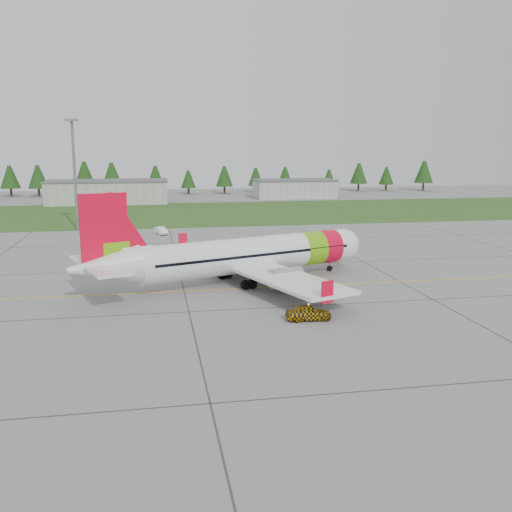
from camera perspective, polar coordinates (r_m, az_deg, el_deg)
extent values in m
plane|color=gray|center=(57.64, 8.37, -4.79)|extent=(320.00, 320.00, 0.00)
cylinder|color=white|center=(65.73, -0.47, 0.14)|extent=(26.68, 12.95, 4.04)
sphere|color=white|center=(73.24, 8.71, 1.13)|extent=(4.04, 4.04, 4.04)
cone|color=white|center=(59.24, -14.97, -1.07)|extent=(8.19, 6.26, 4.04)
cube|color=black|center=(73.37, 8.91, 1.43)|extent=(2.47, 3.09, 0.58)
cylinder|color=#68B70D|center=(70.14, 5.41, 0.78)|extent=(3.93, 4.79, 4.12)
cylinder|color=red|center=(71.60, 7.03, 0.95)|extent=(3.54, 4.65, 4.12)
cube|color=white|center=(65.70, -0.86, -0.87)|extent=(16.62, 33.08, 0.37)
cube|color=red|center=(79.71, -7.33, 1.55)|extent=(1.23, 0.60, 2.07)
cube|color=red|center=(51.60, 7.14, -3.59)|extent=(1.23, 0.60, 2.07)
cylinder|color=gray|center=(71.44, -2.01, -0.39)|extent=(4.24, 3.31, 2.17)
cylinder|color=gray|center=(61.86, 2.99, -2.17)|extent=(4.24, 3.31, 2.17)
cube|color=red|center=(58.69, -14.94, 2.26)|extent=(4.60, 1.97, 7.87)
cube|color=#68B70D|center=(59.36, -13.77, 0.19)|extent=(2.68, 1.32, 2.48)
cube|color=white|center=(59.06, -15.46, -0.87)|extent=(7.16, 12.32, 0.23)
cylinder|color=slate|center=(72.43, 7.38, -0.94)|extent=(0.19, 0.19, 1.45)
cylinder|color=black|center=(72.51, 7.37, -1.23)|extent=(0.76, 0.51, 0.70)
cylinder|color=slate|center=(67.94, -2.82, -1.43)|extent=(0.23, 0.23, 1.97)
cylinder|color=black|center=(67.85, -3.12, -1.83)|extent=(1.17, 0.80, 1.08)
cylinder|color=slate|center=(62.98, -0.38, -2.40)|extent=(0.23, 0.23, 1.97)
cylinder|color=black|center=(62.88, -0.71, -2.84)|extent=(1.17, 0.80, 1.08)
imported|color=#CD970B|center=(51.61, 5.29, -4.22)|extent=(1.47, 1.71, 4.12)
imported|color=white|center=(103.24, -9.51, 3.28)|extent=(1.77, 1.72, 4.09)
cube|color=#30561E|center=(136.59, -2.68, 4.39)|extent=(320.00, 50.00, 0.03)
cube|color=gold|center=(65.01, 6.12, -2.92)|extent=(120.00, 0.25, 0.02)
cube|color=#A8A8A3|center=(163.41, -14.58, 6.18)|extent=(32.00, 14.00, 6.00)
cube|color=#A8A8A3|center=(176.33, 3.85, 6.69)|extent=(24.00, 12.00, 5.20)
cylinder|color=slate|center=(111.50, -17.66, 7.58)|extent=(0.50, 0.50, 20.00)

